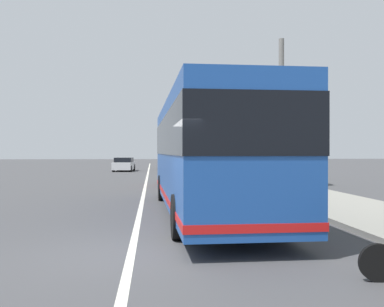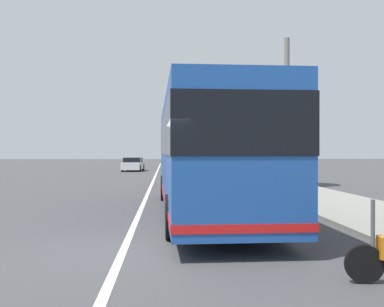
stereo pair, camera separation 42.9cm
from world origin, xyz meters
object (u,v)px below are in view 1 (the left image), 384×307
Objects in this scene: car_side_street at (124,164)px; roadside_tree_far_block at (242,132)px; coach_bus at (206,150)px; utility_pole at (281,114)px; car_behind_bus at (173,163)px; car_ahead_same_lane at (172,164)px; roadside_tree_mid_block at (278,114)px; car_oncoming at (182,173)px.

roadside_tree_far_block is at bearing 42.69° from car_side_street.
coach_bus is 2.66× the size of car_side_street.
roadside_tree_far_block is at bearing -0.33° from utility_pole.
utility_pole is (-26.54, -4.39, 3.18)m from car_behind_bus.
coach_bus is at bearing 178.74° from car_ahead_same_lane.
car_ahead_same_lane is 0.78× the size of roadside_tree_mid_block.
car_behind_bus is at bearing -4.75° from car_ahead_same_lane.
car_oncoming is 9.43m from roadside_tree_far_block.
car_behind_bus is 17.11m from roadside_tree_far_block.
car_oncoming is 6.58m from utility_pole.
car_oncoming is 0.87× the size of roadside_tree_far_block.
roadside_tree_mid_block is at bearing 30.01° from car_side_street.
coach_bus is 10.24m from utility_pole.
utility_pole reaches higher than coach_bus.
roadside_tree_mid_block is at bearing -177.55° from roadside_tree_far_block.
car_oncoming is 23.75m from car_behind_bus.
car_behind_bus is 4.77m from car_ahead_same_lane.
roadside_tree_far_block is (18.94, -5.10, 1.49)m from coach_bus.
car_oncoming is 0.99× the size of car_ahead_same_lane.
coach_bus is at bearing 177.39° from car_behind_bus.
car_behind_bus is (23.74, -0.63, 0.02)m from car_oncoming.
car_oncoming is 0.77× the size of roadside_tree_mid_block.
car_behind_bus is at bearing 134.26° from car_side_street.
roadside_tree_mid_block reaches higher than coach_bus.
roadside_tree_far_block reaches higher than car_oncoming.
roadside_tree_mid_block reaches higher than car_behind_bus.
car_ahead_same_lane is at bearing 174.37° from car_behind_bus.
car_ahead_same_lane reaches higher than car_side_street.
utility_pole reaches higher than car_ahead_same_lane.
roadside_tree_far_block is (8.27, 0.35, -0.63)m from roadside_tree_mid_block.
car_side_street is 0.59× the size of utility_pole.
roadside_tree_mid_block is (-0.82, -5.43, 3.38)m from car_oncoming.
coach_bus is 1.57× the size of utility_pole.
roadside_tree_far_block is at bearing -166.27° from car_behind_bus.
car_ahead_same_lane is at bearing -1.96° from coach_bus.
roadside_tree_mid_block is 8.30m from roadside_tree_far_block.
car_side_street is 1.15× the size of car_behind_bus.
car_side_street is at bearing 26.34° from roadside_tree_mid_block.
coach_bus is 31.17m from car_side_street.
car_side_street is 0.91× the size of roadside_tree_far_block.
coach_bus is at bearing 152.92° from roadside_tree_mid_block.
roadside_tree_far_block is 0.65× the size of utility_pole.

